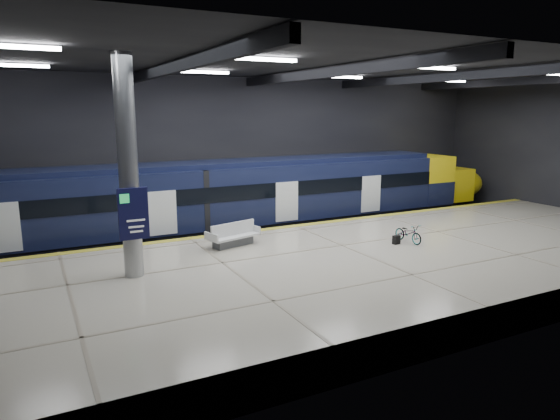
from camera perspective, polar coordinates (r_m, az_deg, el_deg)
ground at (r=20.89m, az=5.51°, el=-6.29°), size 30.00×30.00×0.00m
room_shell at (r=19.93m, az=5.81°, el=9.59°), size 30.10×16.10×8.05m
platform at (r=18.77m, az=9.67°, el=-6.69°), size 30.00×11.00×1.10m
safety_strip at (r=22.88m, az=1.86°, el=-1.81°), size 30.00×0.40×0.01m
rails at (r=25.49m, az=-1.15°, el=-2.80°), size 30.00×1.52×0.16m
train at (r=24.67m, az=-3.22°, el=1.40°), size 29.40×2.84×3.79m
bench at (r=19.57m, az=-5.38°, el=-3.15°), size 2.26×1.39×0.93m
bicycle at (r=20.63m, az=14.46°, el=-2.57°), size 0.57×1.45×0.75m
pannier_bag at (r=20.30m, az=13.16°, el=-3.32°), size 0.33×0.23×0.35m
info_column at (r=16.06m, az=-16.92°, el=4.26°), size 0.90×0.78×6.90m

